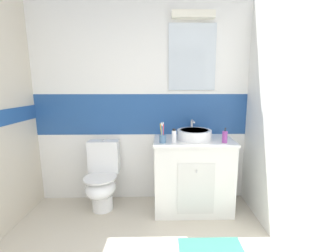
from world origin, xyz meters
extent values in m
cube|color=white|center=(0.00, 2.45, 0.42)|extent=(3.20, 0.10, 0.85)
cube|color=#234C8C|center=(0.00, 2.45, 1.10)|extent=(3.20, 0.10, 0.50)
cube|color=white|center=(0.00, 2.45, 1.93)|extent=(3.20, 0.10, 1.15)
cube|color=silver|center=(0.61, 2.39, 1.78)|extent=(0.56, 0.02, 0.76)
cube|color=white|center=(0.61, 2.35, 2.24)|extent=(0.49, 0.10, 0.08)
cube|color=white|center=(1.35, 1.20, 1.25)|extent=(0.10, 3.48, 2.50)
cube|color=silver|center=(0.61, 2.13, 0.41)|extent=(0.88, 0.53, 0.82)
cube|color=white|center=(0.61, 2.12, 0.83)|extent=(0.90, 0.55, 0.03)
cube|color=silver|center=(0.61, 1.87, 0.37)|extent=(0.40, 0.01, 0.57)
cylinder|color=silver|center=(0.61, 1.85, 0.57)|extent=(0.02, 0.02, 0.03)
cylinder|color=white|center=(0.62, 2.13, 0.90)|extent=(0.39, 0.39, 0.11)
cylinder|color=#AFB1BA|center=(0.62, 2.13, 0.95)|extent=(0.32, 0.32, 0.01)
cylinder|color=silver|center=(0.62, 2.36, 0.94)|extent=(0.03, 0.03, 0.19)
cylinder|color=silver|center=(0.62, 2.25, 1.04)|extent=(0.02, 0.18, 0.02)
cylinder|color=white|center=(-0.46, 2.12, 0.09)|extent=(0.24, 0.24, 0.18)
ellipsoid|color=white|center=(-0.46, 2.08, 0.29)|extent=(0.34, 0.42, 0.22)
cylinder|color=white|center=(-0.46, 2.08, 0.41)|extent=(0.37, 0.37, 0.02)
cube|color=white|center=(-0.46, 2.29, 0.60)|extent=(0.36, 0.17, 0.40)
cylinder|color=silver|center=(-0.46, 2.29, 0.81)|extent=(0.04, 0.04, 0.02)
cylinder|color=#4C7299|center=(0.26, 1.98, 0.89)|extent=(0.07, 0.07, 0.09)
cylinder|color=#D83F4C|center=(0.26, 1.97, 0.97)|extent=(0.02, 0.04, 0.18)
cube|color=white|center=(0.26, 1.97, 1.06)|extent=(0.01, 0.02, 0.03)
cylinder|color=#338CD8|center=(0.25, 1.97, 0.96)|extent=(0.02, 0.03, 0.17)
cube|color=white|center=(0.25, 1.97, 1.05)|extent=(0.01, 0.02, 0.03)
cylinder|color=gold|center=(0.24, 1.97, 0.97)|extent=(0.04, 0.02, 0.18)
cube|color=white|center=(0.24, 1.97, 1.06)|extent=(0.02, 0.02, 0.03)
cylinder|color=#993F99|center=(0.92, 1.97, 0.91)|extent=(0.06, 0.06, 0.12)
cylinder|color=#262626|center=(0.92, 1.97, 0.99)|extent=(0.01, 0.01, 0.04)
cylinder|color=#262626|center=(0.92, 1.96, 1.01)|extent=(0.01, 0.02, 0.01)
cylinder|color=white|center=(0.38, 1.97, 0.92)|extent=(0.05, 0.05, 0.13)
cylinder|color=black|center=(0.38, 1.97, 0.99)|extent=(0.03, 0.03, 0.02)
camera|label=1|loc=(0.26, -0.31, 1.45)|focal=23.53mm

